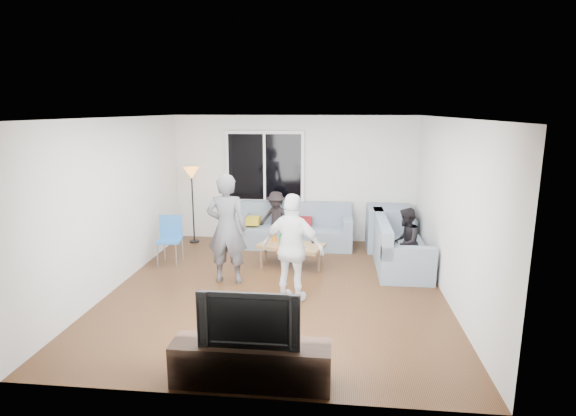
# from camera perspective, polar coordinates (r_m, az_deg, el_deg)

# --- Properties ---
(floor) EXTENTS (5.00, 5.50, 0.04)m
(floor) POSITION_cam_1_polar(r_m,az_deg,el_deg) (7.18, -1.32, -10.17)
(floor) COLOR #56351C
(floor) RESTS_ON ground
(ceiling) EXTENTS (5.00, 5.50, 0.04)m
(ceiling) POSITION_cam_1_polar(r_m,az_deg,el_deg) (6.64, -1.43, 11.40)
(ceiling) COLOR white
(ceiling) RESTS_ON ground
(wall_back) EXTENTS (5.00, 0.04, 2.60)m
(wall_back) POSITION_cam_1_polar(r_m,az_deg,el_deg) (9.50, 0.77, 3.67)
(wall_back) COLOR silver
(wall_back) RESTS_ON ground
(wall_front) EXTENTS (5.00, 0.04, 2.60)m
(wall_front) POSITION_cam_1_polar(r_m,az_deg,el_deg) (4.16, -6.31, -7.79)
(wall_front) COLOR silver
(wall_front) RESTS_ON ground
(wall_left) EXTENTS (0.04, 5.50, 2.60)m
(wall_left) POSITION_cam_1_polar(r_m,az_deg,el_deg) (7.53, -20.75, 0.59)
(wall_left) COLOR silver
(wall_left) RESTS_ON ground
(wall_right) EXTENTS (0.04, 5.50, 2.60)m
(wall_right) POSITION_cam_1_polar(r_m,az_deg,el_deg) (6.94, 19.75, -0.28)
(wall_right) COLOR silver
(wall_right) RESTS_ON ground
(window_frame) EXTENTS (1.62, 0.06, 1.47)m
(window_frame) POSITION_cam_1_polar(r_m,az_deg,el_deg) (9.46, -2.90, 5.14)
(window_frame) COLOR white
(window_frame) RESTS_ON wall_back
(window_glass) EXTENTS (1.50, 0.02, 1.35)m
(window_glass) POSITION_cam_1_polar(r_m,az_deg,el_deg) (9.42, -2.94, 5.11)
(window_glass) COLOR black
(window_glass) RESTS_ON window_frame
(window_mullion) EXTENTS (0.05, 0.03, 1.35)m
(window_mullion) POSITION_cam_1_polar(r_m,az_deg,el_deg) (9.41, -2.95, 5.11)
(window_mullion) COLOR white
(window_mullion) RESTS_ON window_frame
(radiator) EXTENTS (1.30, 0.12, 0.62)m
(radiator) POSITION_cam_1_polar(r_m,az_deg,el_deg) (9.65, -2.86, -2.21)
(radiator) COLOR silver
(radiator) RESTS_ON floor
(potted_plant) EXTENTS (0.19, 0.16, 0.32)m
(potted_plant) POSITION_cam_1_polar(r_m,az_deg,el_deg) (9.47, -1.04, 0.45)
(potted_plant) COLOR #336B2B
(potted_plant) RESTS_ON radiator
(vase) EXTENTS (0.19, 0.19, 0.18)m
(vase) POSITION_cam_1_polar(r_m,az_deg,el_deg) (9.60, -5.36, 0.13)
(vase) COLOR white
(vase) RESTS_ON radiator
(sofa_back_section) EXTENTS (2.30, 0.85, 0.85)m
(sofa_back_section) POSITION_cam_1_polar(r_m,az_deg,el_deg) (9.18, 0.82, -2.21)
(sofa_back_section) COLOR slate
(sofa_back_section) RESTS_ON floor
(sofa_right_section) EXTENTS (2.00, 0.85, 0.85)m
(sofa_right_section) POSITION_cam_1_polar(r_m,az_deg,el_deg) (8.28, 13.89, -4.20)
(sofa_right_section) COLOR slate
(sofa_right_section) RESTS_ON floor
(sofa_corner) EXTENTS (0.85, 0.85, 0.85)m
(sofa_corner) POSITION_cam_1_polar(r_m,az_deg,el_deg) (9.21, 12.47, -2.47)
(sofa_corner) COLOR slate
(sofa_corner) RESTS_ON floor
(cushion_yellow) EXTENTS (0.38, 0.32, 0.14)m
(cushion_yellow) POSITION_cam_1_polar(r_m,az_deg,el_deg) (9.26, -4.75, -1.58)
(cushion_yellow) COLOR gold
(cushion_yellow) RESTS_ON sofa_back_section
(cushion_red) EXTENTS (0.36, 0.31, 0.13)m
(cushion_red) POSITION_cam_1_polar(r_m,az_deg,el_deg) (9.20, 1.90, -1.64)
(cushion_red) COLOR maroon
(cushion_red) RESTS_ON sofa_back_section
(coffee_table) EXTENTS (1.22, 0.88, 0.40)m
(coffee_table) POSITION_cam_1_polar(r_m,az_deg,el_deg) (8.08, 0.40, -5.91)
(coffee_table) COLOR #A47F4F
(coffee_table) RESTS_ON floor
(pitcher) EXTENTS (0.17, 0.17, 0.17)m
(pitcher) POSITION_cam_1_polar(r_m,az_deg,el_deg) (8.01, 0.07, -3.93)
(pitcher) COLOR maroon
(pitcher) RESTS_ON coffee_table
(side_chair) EXTENTS (0.46, 0.46, 0.86)m
(side_chair) POSITION_cam_1_polar(r_m,az_deg,el_deg) (8.38, -14.57, -4.00)
(side_chair) COLOR #2A6BB7
(side_chair) RESTS_ON floor
(floor_lamp) EXTENTS (0.32, 0.32, 1.56)m
(floor_lamp) POSITION_cam_1_polar(r_m,az_deg,el_deg) (9.57, -11.80, 0.31)
(floor_lamp) COLOR orange
(floor_lamp) RESTS_ON floor
(player_left) EXTENTS (0.65, 0.43, 1.75)m
(player_left) POSITION_cam_1_polar(r_m,az_deg,el_deg) (7.24, -7.64, -2.59)
(player_left) COLOR #4B4C51
(player_left) RESTS_ON floor
(player_right) EXTENTS (1.00, 0.64, 1.58)m
(player_right) POSITION_cam_1_polar(r_m,az_deg,el_deg) (6.47, 0.61, -5.11)
(player_right) COLOR silver
(player_right) RESTS_ON floor
(spectator_right) EXTENTS (0.60, 0.67, 1.16)m
(spectator_right) POSITION_cam_1_polar(r_m,az_deg,el_deg) (7.74, 14.46, -4.21)
(spectator_right) COLOR black
(spectator_right) RESTS_ON floor
(spectator_back) EXTENTS (0.80, 0.59, 1.11)m
(spectator_back) POSITION_cam_1_polar(r_m,az_deg,el_deg) (9.22, -1.50, -1.33)
(spectator_back) COLOR black
(spectator_back) RESTS_ON floor
(tv_console) EXTENTS (1.60, 0.40, 0.44)m
(tv_console) POSITION_cam_1_polar(r_m,az_deg,el_deg) (4.85, -4.64, -18.78)
(tv_console) COLOR #37251B
(tv_console) RESTS_ON floor
(television) EXTENTS (1.01, 0.13, 0.58)m
(television) POSITION_cam_1_polar(r_m,az_deg,el_deg) (4.61, -4.75, -13.35)
(television) COLOR black
(television) RESTS_ON tv_console
(bottle_b) EXTENTS (0.08, 0.08, 0.22)m
(bottle_b) POSITION_cam_1_polar(r_m,az_deg,el_deg) (7.88, -0.79, -4.04)
(bottle_b) COLOR #188625
(bottle_b) RESTS_ON coffee_table
(bottle_a) EXTENTS (0.07, 0.07, 0.22)m
(bottle_a) POSITION_cam_1_polar(r_m,az_deg,el_deg) (8.16, -1.72, -3.45)
(bottle_a) COLOR #C7680B
(bottle_a) RESTS_ON coffee_table
(bottle_c) EXTENTS (0.07, 0.07, 0.23)m
(bottle_c) POSITION_cam_1_polar(r_m,az_deg,el_deg) (8.13, 0.99, -3.48)
(bottle_c) COLOR #32160B
(bottle_c) RESTS_ON coffee_table
(bottle_e) EXTENTS (0.07, 0.07, 0.19)m
(bottle_e) POSITION_cam_1_polar(r_m,az_deg,el_deg) (8.08, 3.19, -3.76)
(bottle_e) COLOR black
(bottle_e) RESTS_ON coffee_table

